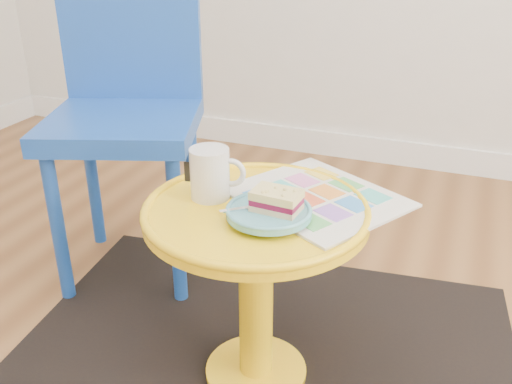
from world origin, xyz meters
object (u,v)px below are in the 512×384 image
(side_table, at_px, (256,260))
(mug, at_px, (211,172))
(chair, at_px, (127,96))
(newspaper, at_px, (317,197))
(plate, at_px, (269,213))

(side_table, relative_size, mug, 3.93)
(side_table, xyz_separation_m, chair, (-0.58, 0.39, 0.22))
(chair, distance_m, mug, 0.60)
(side_table, height_order, chair, chair)
(newspaper, relative_size, plate, 1.98)
(mug, bearing_deg, chair, 129.74)
(side_table, height_order, newspaper, newspaper)
(mug, xyz_separation_m, plate, (0.16, -0.06, -0.04))
(mug, bearing_deg, newspaper, 8.76)
(mug, relative_size, plate, 0.71)
(newspaper, bearing_deg, plate, -84.52)
(mug, distance_m, plate, 0.18)
(side_table, distance_m, plate, 0.16)
(side_table, relative_size, newspaper, 1.41)
(plate, bearing_deg, mug, 159.25)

